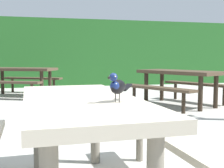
# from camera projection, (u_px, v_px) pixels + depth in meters

# --- Properties ---
(hedge_wall) EXTENTS (28.00, 1.51, 2.34)m
(hedge_wall) POSITION_uv_depth(u_px,v_px,m) (37.00, 53.00, 10.81)
(hedge_wall) COLOR #235B23
(hedge_wall) RESTS_ON ground
(picnic_table_foreground) EXTENTS (1.72, 1.82, 0.74)m
(picnic_table_foreground) POSITION_uv_depth(u_px,v_px,m) (80.00, 123.00, 2.12)
(picnic_table_foreground) COLOR #B2A893
(picnic_table_foreground) RESTS_ON ground
(bird_grackle) EXTENTS (0.22, 0.22, 0.18)m
(bird_grackle) POSITION_uv_depth(u_px,v_px,m) (117.00, 86.00, 1.86)
(bird_grackle) COLOR black
(bird_grackle) RESTS_ON picnic_table_foreground
(picnic_table_mid_left) EXTENTS (2.25, 2.27, 0.74)m
(picnic_table_mid_left) POSITION_uv_depth(u_px,v_px,m) (179.00, 79.00, 6.36)
(picnic_table_mid_left) COLOR #473828
(picnic_table_mid_left) RESTS_ON ground
(picnic_table_mid_right) EXTENTS (2.26, 2.25, 0.74)m
(picnic_table_mid_right) POSITION_uv_depth(u_px,v_px,m) (21.00, 75.00, 7.97)
(picnic_table_mid_right) COLOR #473828
(picnic_table_mid_right) RESTS_ON ground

